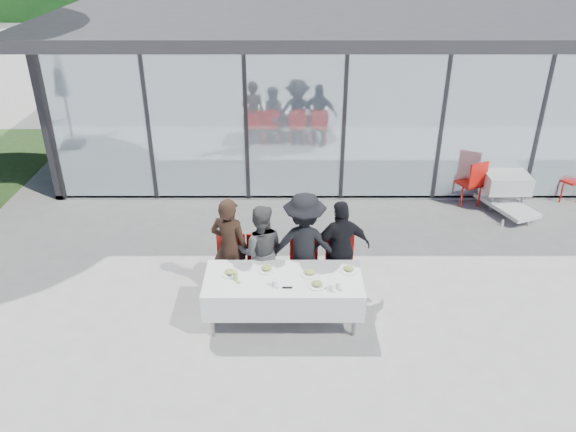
{
  "coord_description": "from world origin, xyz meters",
  "views": [
    {
      "loc": [
        -0.09,
        -6.67,
        5.27
      ],
      "look_at": [
        -0.08,
        1.2,
        1.1
      ],
      "focal_mm": 35.0,
      "sensor_mm": 36.0,
      "label": 1
    }
  ],
  "objects_px": {
    "plate_d": "(349,269)",
    "diner_chair_b": "(261,262)",
    "dining_table": "(283,290)",
    "plate_b": "(267,269)",
    "diner_chair_d": "(340,262)",
    "lounger": "(502,198)",
    "diner_a": "(230,248)",
    "spare_chair_a": "(566,174)",
    "diner_b": "(260,251)",
    "plate_a": "(230,273)",
    "folded_eyeglasses": "(287,288)",
    "spare_chair_b": "(473,181)",
    "diner_chair_a": "(231,262)",
    "diner_c": "(304,246)",
    "diner_d": "(341,249)",
    "juice_bottle": "(236,276)",
    "spare_table_right": "(505,180)",
    "diner_chair_c": "(304,262)",
    "plate_extra": "(317,284)",
    "plate_c": "(309,273)"
  },
  "relations": [
    {
      "from": "dining_table",
      "to": "lounger",
      "type": "xyz_separation_m",
      "value": [
        4.41,
        3.58,
        -0.28
      ]
    },
    {
      "from": "diner_chair_a",
      "to": "plate_d",
      "type": "height_order",
      "value": "diner_chair_a"
    },
    {
      "from": "diner_d",
      "to": "diner_b",
      "type": "bearing_deg",
      "value": -14.53
    },
    {
      "from": "diner_chair_d",
      "to": "spare_table_right",
      "type": "distance_m",
      "value": 4.74
    },
    {
      "from": "diner_chair_d",
      "to": "lounger",
      "type": "xyz_separation_m",
      "value": [
        3.54,
        2.83,
        -0.28
      ]
    },
    {
      "from": "diner_chair_a",
      "to": "diner_d",
      "type": "distance_m",
      "value": 1.72
    },
    {
      "from": "diner_chair_c",
      "to": "spare_chair_a",
      "type": "bearing_deg",
      "value": 31.48
    },
    {
      "from": "diner_c",
      "to": "plate_c",
      "type": "relative_size",
      "value": 6.43
    },
    {
      "from": "diner_chair_a",
      "to": "spare_chair_b",
      "type": "relative_size",
      "value": 1.0
    },
    {
      "from": "folded_eyeglasses",
      "to": "spare_chair_b",
      "type": "relative_size",
      "value": 0.14
    },
    {
      "from": "diner_a",
      "to": "diner_chair_c",
      "type": "distance_m",
      "value": 1.18
    },
    {
      "from": "lounger",
      "to": "plate_d",
      "type": "bearing_deg",
      "value": -135.67
    },
    {
      "from": "spare_chair_a",
      "to": "folded_eyeglasses",
      "type": "bearing_deg",
      "value": -142.94
    },
    {
      "from": "diner_d",
      "to": "folded_eyeglasses",
      "type": "relative_size",
      "value": 11.48
    },
    {
      "from": "diner_chair_a",
      "to": "diner_c",
      "type": "xyz_separation_m",
      "value": [
        1.14,
        -0.04,
        0.33
      ]
    },
    {
      "from": "diner_chair_a",
      "to": "plate_c",
      "type": "height_order",
      "value": "diner_chair_a"
    },
    {
      "from": "diner_b",
      "to": "plate_a",
      "type": "bearing_deg",
      "value": 54.58
    },
    {
      "from": "plate_extra",
      "to": "diner_chair_c",
      "type": "bearing_deg",
      "value": 99.32
    },
    {
      "from": "dining_table",
      "to": "plate_b",
      "type": "xyz_separation_m",
      "value": [
        -0.25,
        0.2,
        0.24
      ]
    },
    {
      "from": "diner_chair_c",
      "to": "plate_extra",
      "type": "distance_m",
      "value": 0.98
    },
    {
      "from": "plate_c",
      "to": "juice_bottle",
      "type": "height_order",
      "value": "juice_bottle"
    },
    {
      "from": "diner_a",
      "to": "diner_chair_c",
      "type": "relative_size",
      "value": 1.7
    },
    {
      "from": "juice_bottle",
      "to": "lounger",
      "type": "height_order",
      "value": "juice_bottle"
    },
    {
      "from": "dining_table",
      "to": "folded_eyeglasses",
      "type": "xyz_separation_m",
      "value": [
        0.06,
        -0.25,
        0.22
      ]
    },
    {
      "from": "diner_d",
      "to": "plate_a",
      "type": "distance_m",
      "value": 1.75
    },
    {
      "from": "spare_table_right",
      "to": "lounger",
      "type": "xyz_separation_m",
      "value": [
        -0.08,
        -0.23,
        -0.3
      ]
    },
    {
      "from": "diner_a",
      "to": "spare_chair_a",
      "type": "xyz_separation_m",
      "value": [
        6.74,
        3.47,
        -0.29
      ]
    },
    {
      "from": "diner_d",
      "to": "spare_chair_b",
      "type": "relative_size",
      "value": 1.65
    },
    {
      "from": "plate_d",
      "to": "plate_a",
      "type": "bearing_deg",
      "value": -176.98
    },
    {
      "from": "diner_d",
      "to": "spare_table_right",
      "type": "height_order",
      "value": "diner_d"
    },
    {
      "from": "plate_c",
      "to": "plate_extra",
      "type": "bearing_deg",
      "value": -71.8
    },
    {
      "from": "diner_b",
      "to": "dining_table",
      "type": "bearing_deg",
      "value": 115.39
    },
    {
      "from": "diner_a",
      "to": "juice_bottle",
      "type": "relative_size",
      "value": 11.37
    },
    {
      "from": "diner_chair_b",
      "to": "plate_d",
      "type": "relative_size",
      "value": 3.63
    },
    {
      "from": "spare_chair_b",
      "to": "dining_table",
      "type": "bearing_deg",
      "value": -135.35
    },
    {
      "from": "plate_b",
      "to": "plate_d",
      "type": "xyz_separation_m",
      "value": [
        1.19,
        -0.01,
        0.0
      ]
    },
    {
      "from": "diner_chair_d",
      "to": "diner_c",
      "type": "bearing_deg",
      "value": -175.55
    },
    {
      "from": "diner_chair_c",
      "to": "diner_chair_a",
      "type": "bearing_deg",
      "value": 180.0
    },
    {
      "from": "plate_c",
      "to": "lounger",
      "type": "height_order",
      "value": "plate_c"
    },
    {
      "from": "plate_a",
      "to": "lounger",
      "type": "distance_m",
      "value": 6.26
    },
    {
      "from": "lounger",
      "to": "dining_table",
      "type": "bearing_deg",
      "value": -140.98
    },
    {
      "from": "diner_d",
      "to": "diner_chair_c",
      "type": "bearing_deg",
      "value": -18.98
    },
    {
      "from": "juice_bottle",
      "to": "diner_c",
      "type": "bearing_deg",
      "value": 37.64
    },
    {
      "from": "spare_chair_b",
      "to": "diner_chair_a",
      "type": "bearing_deg",
      "value": -146.81
    },
    {
      "from": "folded_eyeglasses",
      "to": "spare_chair_a",
      "type": "distance_m",
      "value": 7.34
    },
    {
      "from": "spare_table_right",
      "to": "spare_chair_b",
      "type": "distance_m",
      "value": 0.64
    },
    {
      "from": "diner_d",
      "to": "plate_d",
      "type": "height_order",
      "value": "diner_d"
    },
    {
      "from": "diner_chair_b",
      "to": "diner_d",
      "type": "xyz_separation_m",
      "value": [
        1.23,
        -0.04,
        0.27
      ]
    },
    {
      "from": "plate_a",
      "to": "lounger",
      "type": "height_order",
      "value": "plate_a"
    },
    {
      "from": "plate_d",
      "to": "diner_chair_b",
      "type": "bearing_deg",
      "value": 156.83
    }
  ]
}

